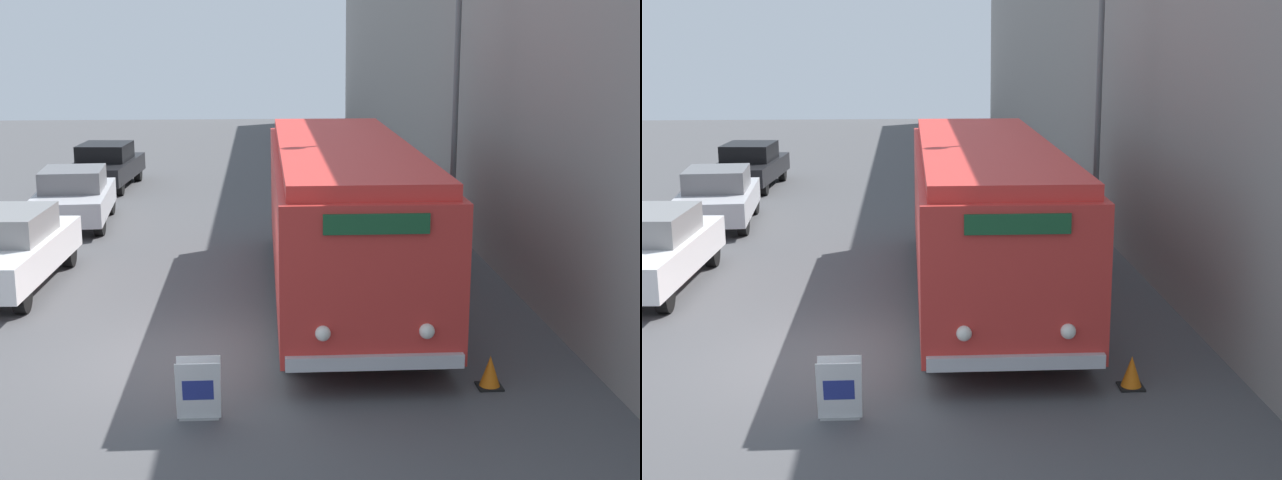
% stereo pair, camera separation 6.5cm
% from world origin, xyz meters
% --- Properties ---
extents(ground_plane, '(80.00, 80.00, 0.00)m').
position_xyz_m(ground_plane, '(0.00, 0.00, 0.00)').
color(ground_plane, '#4C4C4F').
extents(building_wall_right, '(0.30, 60.00, 8.10)m').
position_xyz_m(building_wall_right, '(6.46, 10.00, 4.05)').
color(building_wall_right, gray).
rests_on(building_wall_right, ground_plane).
extents(vintage_bus, '(2.63, 10.11, 3.02)m').
position_xyz_m(vintage_bus, '(2.85, 3.23, 1.70)').
color(vintage_bus, black).
rests_on(vintage_bus, ground_plane).
extents(sign_board, '(0.59, 0.32, 0.83)m').
position_xyz_m(sign_board, '(0.43, -2.23, 0.40)').
color(sign_board, gray).
rests_on(sign_board, ground_plane).
extents(streetlamp, '(0.36, 0.36, 7.51)m').
position_xyz_m(streetlamp, '(5.26, 4.64, 4.76)').
color(streetlamp, '#595E60').
rests_on(streetlamp, ground_plane).
extents(parked_car_near, '(2.14, 4.82, 1.56)m').
position_xyz_m(parked_car_near, '(-3.86, 4.33, 0.80)').
color(parked_car_near, black).
rests_on(parked_car_near, ground_plane).
extents(parked_car_mid, '(2.13, 4.25, 1.51)m').
position_xyz_m(parked_car_mid, '(-3.71, 10.33, 0.76)').
color(parked_car_mid, black).
rests_on(parked_car_mid, ground_plane).
extents(parked_car_far, '(2.10, 4.36, 1.46)m').
position_xyz_m(parked_car_far, '(-3.87, 16.22, 0.75)').
color(parked_car_far, black).
rests_on(parked_car_far, ground_plane).
extents(traffic_cone, '(0.36, 0.36, 0.49)m').
position_xyz_m(traffic_cone, '(4.58, -1.43, 0.24)').
color(traffic_cone, black).
rests_on(traffic_cone, ground_plane).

